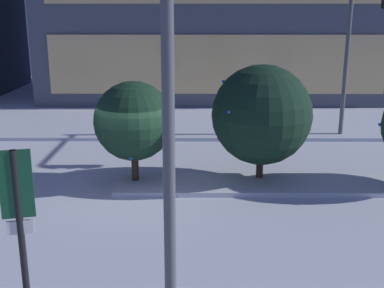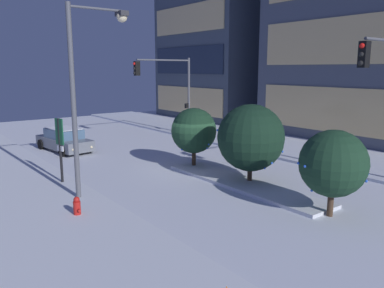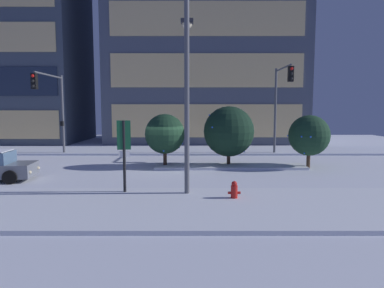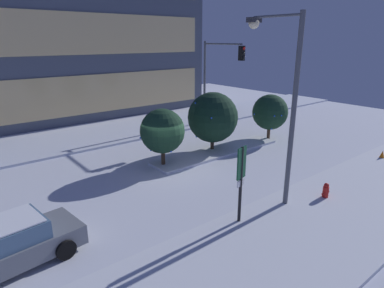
{
  "view_description": "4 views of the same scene",
  "coord_description": "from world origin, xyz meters",
  "px_view_note": "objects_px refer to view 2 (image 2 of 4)",
  "views": [
    {
      "loc": [
        1.8,
        -13.89,
        5.3
      ],
      "look_at": [
        1.71,
        0.55,
        1.29
      ],
      "focal_mm": 45.72,
      "sensor_mm": 36.0,
      "label": 1
    },
    {
      "loc": [
        16.3,
        -12.01,
        5.28
      ],
      "look_at": [
        0.92,
        -0.36,
        1.55
      ],
      "focal_mm": 36.7,
      "sensor_mm": 36.0,
      "label": 2
    },
    {
      "loc": [
        1.59,
        -20.04,
        3.55
      ],
      "look_at": [
        1.54,
        0.27,
        1.44
      ],
      "focal_mm": 31.91,
      "sensor_mm": 36.0,
      "label": 3
    },
    {
      "loc": [
        -9.48,
        -13.74,
        6.7
      ],
      "look_at": [
        0.96,
        -0.78,
        1.41
      ],
      "focal_mm": 30.82,
      "sensor_mm": 36.0,
      "label": 4
    }
  ],
  "objects_px": {
    "fire_hydrant": "(77,208)",
    "decorated_tree_median": "(194,131)",
    "traffic_light_corner_far_left": "(169,83)",
    "decorated_tree_left_of_median": "(333,164)",
    "car_near": "(64,140)",
    "street_lamp_arched": "(88,76)",
    "decorated_tree_right_of_median": "(251,138)",
    "parking_info_sign": "(60,143)"
  },
  "relations": [
    {
      "from": "fire_hydrant",
      "to": "decorated_tree_median",
      "type": "bearing_deg",
      "value": 112.82
    },
    {
      "from": "traffic_light_corner_far_left",
      "to": "decorated_tree_left_of_median",
      "type": "bearing_deg",
      "value": 75.57
    },
    {
      "from": "car_near",
      "to": "street_lamp_arched",
      "type": "relative_size",
      "value": 0.64
    },
    {
      "from": "traffic_light_corner_far_left",
      "to": "decorated_tree_median",
      "type": "distance_m",
      "value": 9.53
    },
    {
      "from": "decorated_tree_median",
      "to": "decorated_tree_left_of_median",
      "type": "distance_m",
      "value": 8.62
    },
    {
      "from": "fire_hydrant",
      "to": "decorated_tree_right_of_median",
      "type": "height_order",
      "value": "decorated_tree_right_of_median"
    },
    {
      "from": "traffic_light_corner_far_left",
      "to": "decorated_tree_median",
      "type": "xyz_separation_m",
      "value": [
        8.36,
        -4.01,
        -2.18
      ]
    },
    {
      "from": "traffic_light_corner_far_left",
      "to": "fire_hydrant",
      "type": "relative_size",
      "value": 7.62
    },
    {
      "from": "street_lamp_arched",
      "to": "decorated_tree_left_of_median",
      "type": "xyz_separation_m",
      "value": [
        7.18,
        5.96,
        -3.04
      ]
    },
    {
      "from": "parking_info_sign",
      "to": "decorated_tree_left_of_median",
      "type": "xyz_separation_m",
      "value": [
        9.73,
        6.41,
        -0.01
      ]
    },
    {
      "from": "traffic_light_corner_far_left",
      "to": "decorated_tree_left_of_median",
      "type": "height_order",
      "value": "traffic_light_corner_far_left"
    },
    {
      "from": "decorated_tree_right_of_median",
      "to": "fire_hydrant",
      "type": "bearing_deg",
      "value": -94.56
    },
    {
      "from": "parking_info_sign",
      "to": "car_near",
      "type": "bearing_deg",
      "value": 56.36
    },
    {
      "from": "car_near",
      "to": "fire_hydrant",
      "type": "xyz_separation_m",
      "value": [
        11.84,
        -3.73,
        -0.33
      ]
    },
    {
      "from": "car_near",
      "to": "street_lamp_arched",
      "type": "height_order",
      "value": "street_lamp_arched"
    },
    {
      "from": "decorated_tree_median",
      "to": "car_near",
      "type": "bearing_deg",
      "value": -154.88
    },
    {
      "from": "fire_hydrant",
      "to": "decorated_tree_median",
      "type": "height_order",
      "value": "decorated_tree_median"
    },
    {
      "from": "street_lamp_arched",
      "to": "decorated_tree_left_of_median",
      "type": "bearing_deg",
      "value": -50.78
    },
    {
      "from": "decorated_tree_median",
      "to": "traffic_light_corner_far_left",
      "type": "bearing_deg",
      "value": 154.38
    },
    {
      "from": "fire_hydrant",
      "to": "parking_info_sign",
      "type": "xyz_separation_m",
      "value": [
        -4.39,
        0.99,
        1.58
      ]
    },
    {
      "from": "traffic_light_corner_far_left",
      "to": "decorated_tree_median",
      "type": "height_order",
      "value": "traffic_light_corner_far_left"
    },
    {
      "from": "car_near",
      "to": "decorated_tree_left_of_median",
      "type": "height_order",
      "value": "decorated_tree_left_of_median"
    },
    {
      "from": "decorated_tree_median",
      "to": "decorated_tree_right_of_median",
      "type": "xyz_separation_m",
      "value": [
        3.9,
        0.3,
        0.13
      ]
    },
    {
      "from": "street_lamp_arched",
      "to": "decorated_tree_median",
      "type": "height_order",
      "value": "street_lamp_arched"
    },
    {
      "from": "decorated_tree_median",
      "to": "decorated_tree_right_of_median",
      "type": "distance_m",
      "value": 3.92
    },
    {
      "from": "parking_info_sign",
      "to": "decorated_tree_median",
      "type": "distance_m",
      "value": 6.85
    },
    {
      "from": "car_near",
      "to": "parking_info_sign",
      "type": "relative_size",
      "value": 1.6
    },
    {
      "from": "traffic_light_corner_far_left",
      "to": "decorated_tree_right_of_median",
      "type": "xyz_separation_m",
      "value": [
        12.26,
        -3.71,
        -2.04
      ]
    },
    {
      "from": "traffic_light_corner_far_left",
      "to": "street_lamp_arched",
      "type": "distance_m",
      "value": 14.26
    },
    {
      "from": "traffic_light_corner_far_left",
      "to": "fire_hydrant",
      "type": "bearing_deg",
      "value": 44.67
    },
    {
      "from": "car_near",
      "to": "fire_hydrant",
      "type": "relative_size",
      "value": 6.18
    },
    {
      "from": "fire_hydrant",
      "to": "parking_info_sign",
      "type": "distance_m",
      "value": 4.77
    },
    {
      "from": "car_near",
      "to": "traffic_light_corner_far_left",
      "type": "height_order",
      "value": "traffic_light_corner_far_left"
    },
    {
      "from": "decorated_tree_left_of_median",
      "to": "street_lamp_arched",
      "type": "bearing_deg",
      "value": -140.26
    },
    {
      "from": "car_near",
      "to": "decorated_tree_right_of_median",
      "type": "xyz_separation_m",
      "value": [
        12.48,
        4.32,
        1.44
      ]
    },
    {
      "from": "decorated_tree_left_of_median",
      "to": "decorated_tree_right_of_median",
      "type": "bearing_deg",
      "value": 172.1
    },
    {
      "from": "decorated_tree_median",
      "to": "decorated_tree_right_of_median",
      "type": "bearing_deg",
      "value": 4.36
    },
    {
      "from": "street_lamp_arched",
      "to": "traffic_light_corner_far_left",
      "type": "bearing_deg",
      "value": 42.96
    },
    {
      "from": "parking_info_sign",
      "to": "decorated_tree_median",
      "type": "height_order",
      "value": "decorated_tree_median"
    },
    {
      "from": "street_lamp_arched",
      "to": "car_near",
      "type": "bearing_deg",
      "value": 76.56
    },
    {
      "from": "decorated_tree_median",
      "to": "decorated_tree_left_of_median",
      "type": "height_order",
      "value": "decorated_tree_median"
    },
    {
      "from": "decorated_tree_left_of_median",
      "to": "parking_info_sign",
      "type": "bearing_deg",
      "value": -146.65
    }
  ]
}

